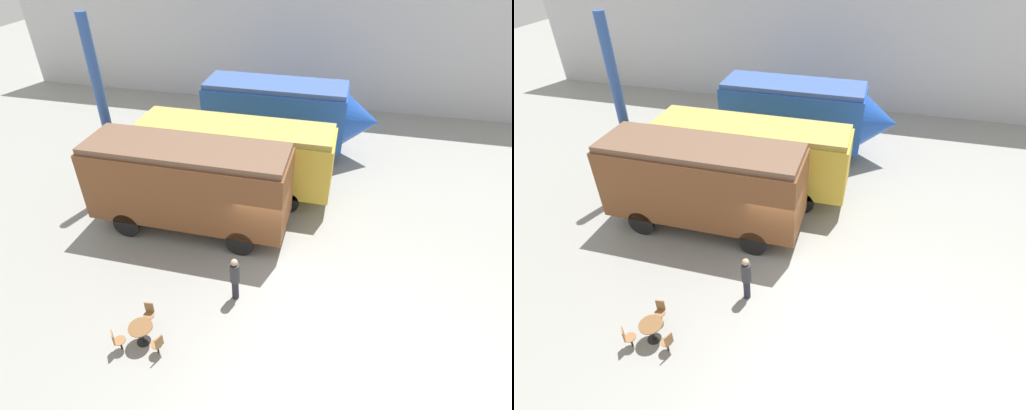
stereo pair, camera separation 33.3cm
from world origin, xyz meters
The scene contains 11 objects.
ground_plane centered at (0.00, 0.00, 0.00)m, with size 80.00×80.00×0.00m, color gray.
backdrop_wall centered at (0.00, 15.85, 4.50)m, with size 44.00×0.15×9.00m.
streamlined_locomotive centered at (-0.81, 8.78, 2.27)m, with size 9.24×2.76×3.86m.
passenger_coach_vintage centered at (-2.44, 4.12, 2.07)m, with size 8.88×2.46×3.49m.
passenger_coach_wooden centered at (-3.50, 0.99, 2.28)m, with size 8.07×2.63×3.88m.
cafe_table_near centered at (-2.97, -4.82, 0.55)m, with size 0.74×0.74×0.74m.
cafe_chair_0 centered at (-2.29, -5.11, 0.51)m, with size 0.40×0.38×0.87m.
cafe_chair_1 centered at (-3.07, -4.09, 0.51)m, with size 0.36×0.37×0.87m.
cafe_chair_2 centered at (-3.56, -5.27, 0.51)m, with size 0.40×0.40×0.87m.
visitor_person centered at (-0.65, -2.40, 0.99)m, with size 0.34×0.34×1.80m.
support_pillar centered at (-8.00, 2.95, 4.00)m, with size 0.44×0.44×8.00m.
Camera 2 is at (2.58, -11.36, 10.89)m, focal length 28.00 mm.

